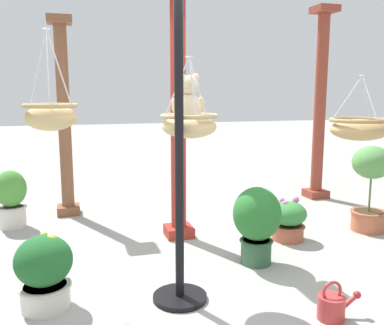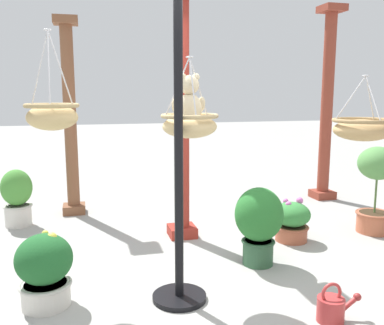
{
  "view_description": "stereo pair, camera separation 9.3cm",
  "coord_description": "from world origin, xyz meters",
  "px_view_note": "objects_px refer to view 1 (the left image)",
  "views": [
    {
      "loc": [
        -0.91,
        -3.13,
        1.66
      ],
      "look_at": [
        0.01,
        0.08,
        1.11
      ],
      "focal_mm": 39.2,
      "sensor_mm": 36.0,
      "label": 1
    },
    {
      "loc": [
        -0.82,
        -3.15,
        1.66
      ],
      "look_at": [
        0.01,
        0.08,
        1.11
      ],
      "focal_mm": 39.2,
      "sensor_mm": 36.0,
      "label": 2
    }
  ],
  "objects_px": {
    "teddy_bear": "(189,102)",
    "potted_plant_small_succulent": "(371,183)",
    "potted_plant_trailing_ivy": "(44,271)",
    "greenhouse_pillar_right": "(320,108)",
    "hanging_basket_with_teddy": "(189,124)",
    "greenhouse_pillar_left": "(178,120)",
    "greenhouse_pillar_far_back": "(64,122)",
    "potted_plant_bushy_green": "(257,220)",
    "hanging_basket_right_low": "(359,128)",
    "potted_plant_conical_shrub": "(11,198)",
    "hanging_basket_left_high": "(51,115)",
    "display_pole_central": "(179,206)",
    "watering_can": "(332,306)",
    "potted_plant_fern_front": "(288,220)"
  },
  "relations": [
    {
      "from": "display_pole_central",
      "to": "potted_plant_bushy_green",
      "type": "xyz_separation_m",
      "value": [
        0.9,
        0.51,
        -0.35
      ]
    },
    {
      "from": "hanging_basket_with_teddy",
      "to": "potted_plant_small_succulent",
      "type": "distance_m",
      "value": 2.75
    },
    {
      "from": "teddy_bear",
      "to": "potted_plant_conical_shrub",
      "type": "distance_m",
      "value": 2.98
    },
    {
      "from": "display_pole_central",
      "to": "potted_plant_bushy_green",
      "type": "relative_size",
      "value": 3.27
    },
    {
      "from": "display_pole_central",
      "to": "hanging_basket_with_teddy",
      "type": "bearing_deg",
      "value": 59.04
    },
    {
      "from": "hanging_basket_left_high",
      "to": "greenhouse_pillar_far_back",
      "type": "distance_m",
      "value": 2.38
    },
    {
      "from": "hanging_basket_with_teddy",
      "to": "potted_plant_small_succulent",
      "type": "relative_size",
      "value": 0.64
    },
    {
      "from": "hanging_basket_right_low",
      "to": "potted_plant_bushy_green",
      "type": "distance_m",
      "value": 1.28
    },
    {
      "from": "potted_plant_trailing_ivy",
      "to": "display_pole_central",
      "type": "bearing_deg",
      "value": -8.74
    },
    {
      "from": "hanging_basket_right_low",
      "to": "potted_plant_trailing_ivy",
      "type": "relative_size",
      "value": 0.98
    },
    {
      "from": "greenhouse_pillar_right",
      "to": "potted_plant_trailing_ivy",
      "type": "xyz_separation_m",
      "value": [
        -4.0,
        -2.55,
        -1.12
      ]
    },
    {
      "from": "display_pole_central",
      "to": "hanging_basket_right_low",
      "type": "xyz_separation_m",
      "value": [
        1.72,
        0.14,
        0.56
      ]
    },
    {
      "from": "hanging_basket_with_teddy",
      "to": "greenhouse_pillar_right",
      "type": "distance_m",
      "value": 3.73
    },
    {
      "from": "potted_plant_trailing_ivy",
      "to": "potted_plant_small_succulent",
      "type": "bearing_deg",
      "value": 13.73
    },
    {
      "from": "display_pole_central",
      "to": "potted_plant_bushy_green",
      "type": "bearing_deg",
      "value": 29.46
    },
    {
      "from": "teddy_bear",
      "to": "potted_plant_fern_front",
      "type": "bearing_deg",
      "value": 28.87
    },
    {
      "from": "hanging_basket_right_low",
      "to": "potted_plant_small_succulent",
      "type": "height_order",
      "value": "hanging_basket_right_low"
    },
    {
      "from": "greenhouse_pillar_far_back",
      "to": "potted_plant_bushy_green",
      "type": "distance_m",
      "value": 3.03
    },
    {
      "from": "greenhouse_pillar_right",
      "to": "potted_plant_small_succulent",
      "type": "xyz_separation_m",
      "value": [
        -0.31,
        -1.65,
        -0.84
      ]
    },
    {
      "from": "hanging_basket_with_teddy",
      "to": "potted_plant_bushy_green",
      "type": "bearing_deg",
      "value": 19.08
    },
    {
      "from": "teddy_bear",
      "to": "potted_plant_bushy_green",
      "type": "bearing_deg",
      "value": 17.63
    },
    {
      "from": "teddy_bear",
      "to": "potted_plant_small_succulent",
      "type": "relative_size",
      "value": 0.4
    },
    {
      "from": "display_pole_central",
      "to": "potted_plant_small_succulent",
      "type": "bearing_deg",
      "value": 21.85
    },
    {
      "from": "potted_plant_small_succulent",
      "to": "greenhouse_pillar_right",
      "type": "bearing_deg",
      "value": 79.25
    },
    {
      "from": "teddy_bear",
      "to": "hanging_basket_right_low",
      "type": "relative_size",
      "value": 0.71
    },
    {
      "from": "greenhouse_pillar_far_back",
      "to": "potted_plant_small_succulent",
      "type": "height_order",
      "value": "greenhouse_pillar_far_back"
    },
    {
      "from": "display_pole_central",
      "to": "hanging_basket_right_low",
      "type": "height_order",
      "value": "display_pole_central"
    },
    {
      "from": "greenhouse_pillar_right",
      "to": "potted_plant_fern_front",
      "type": "relative_size",
      "value": 6.0
    },
    {
      "from": "hanging_basket_with_teddy",
      "to": "hanging_basket_left_high",
      "type": "distance_m",
      "value": 1.11
    },
    {
      "from": "greenhouse_pillar_right",
      "to": "hanging_basket_with_teddy",
      "type": "bearing_deg",
      "value": -138.8
    },
    {
      "from": "greenhouse_pillar_far_back",
      "to": "display_pole_central",
      "type": "bearing_deg",
      "value": -72.53
    },
    {
      "from": "greenhouse_pillar_far_back",
      "to": "teddy_bear",
      "type": "bearing_deg",
      "value": -67.83
    },
    {
      "from": "greenhouse_pillar_right",
      "to": "potted_plant_conical_shrub",
      "type": "distance_m",
      "value": 4.64
    },
    {
      "from": "hanging_basket_with_teddy",
      "to": "potted_plant_conical_shrub",
      "type": "distance_m",
      "value": 2.92
    },
    {
      "from": "greenhouse_pillar_right",
      "to": "potted_plant_bushy_green",
      "type": "height_order",
      "value": "greenhouse_pillar_right"
    },
    {
      "from": "teddy_bear",
      "to": "greenhouse_pillar_far_back",
      "type": "bearing_deg",
      "value": 112.17
    },
    {
      "from": "hanging_basket_with_teddy",
      "to": "hanging_basket_left_high",
      "type": "xyz_separation_m",
      "value": [
        -1.09,
        0.19,
        0.08
      ]
    },
    {
      "from": "teddy_bear",
      "to": "watering_can",
      "type": "distance_m",
      "value": 1.93
    },
    {
      "from": "display_pole_central",
      "to": "greenhouse_pillar_far_back",
      "type": "height_order",
      "value": "greenhouse_pillar_far_back"
    },
    {
      "from": "potted_plant_trailing_ivy",
      "to": "greenhouse_pillar_right",
      "type": "bearing_deg",
      "value": 32.5
    },
    {
      "from": "potted_plant_conical_shrub",
      "to": "teddy_bear",
      "type": "bearing_deg",
      "value": -51.23
    },
    {
      "from": "teddy_bear",
      "to": "potted_plant_bushy_green",
      "type": "distance_m",
      "value": 1.4
    },
    {
      "from": "display_pole_central",
      "to": "watering_can",
      "type": "relative_size",
      "value": 7.17
    },
    {
      "from": "potted_plant_small_succulent",
      "to": "potted_plant_fern_front",
      "type": "bearing_deg",
      "value": -178.83
    },
    {
      "from": "greenhouse_pillar_right",
      "to": "watering_can",
      "type": "bearing_deg",
      "value": -120.44
    },
    {
      "from": "teddy_bear",
      "to": "hanging_basket_left_high",
      "type": "distance_m",
      "value": 1.11
    },
    {
      "from": "greenhouse_pillar_far_back",
      "to": "hanging_basket_left_high",
      "type": "bearing_deg",
      "value": -91.43
    },
    {
      "from": "greenhouse_pillar_left",
      "to": "watering_can",
      "type": "xyz_separation_m",
      "value": [
        0.65,
        -2.09,
        -1.26
      ]
    },
    {
      "from": "hanging_basket_left_high",
      "to": "greenhouse_pillar_left",
      "type": "bearing_deg",
      "value": 38.8
    },
    {
      "from": "hanging_basket_with_teddy",
      "to": "greenhouse_pillar_left",
      "type": "distance_m",
      "value": 1.26
    }
  ]
}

